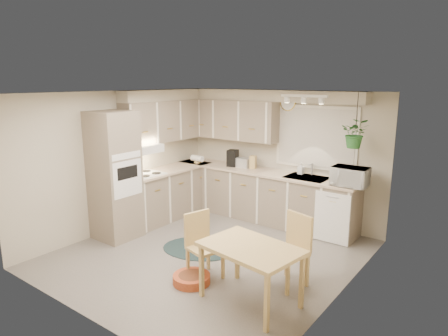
% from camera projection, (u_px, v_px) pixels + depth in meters
% --- Properties ---
extents(floor, '(4.20, 4.20, 0.00)m').
position_uv_depth(floor, '(210.00, 254.00, 6.04)').
color(floor, slate).
rests_on(floor, ground).
extents(ceiling, '(4.20, 4.20, 0.00)m').
position_uv_depth(ceiling, '(208.00, 93.00, 5.52)').
color(ceiling, white).
rests_on(ceiling, wall_back).
extents(wall_back, '(4.00, 0.04, 2.40)m').
position_uv_depth(wall_back, '(280.00, 155.00, 7.42)').
color(wall_back, '#B9B099').
rests_on(wall_back, floor).
extents(wall_front, '(4.00, 0.04, 2.40)m').
position_uv_depth(wall_front, '(82.00, 216.00, 4.13)').
color(wall_front, '#B9B099').
rests_on(wall_front, floor).
extents(wall_left, '(0.04, 4.20, 2.40)m').
position_uv_depth(wall_left, '(120.00, 161.00, 6.94)').
color(wall_left, '#B9B099').
rests_on(wall_left, floor).
extents(wall_right, '(0.04, 4.20, 2.40)m').
position_uv_depth(wall_right, '(344.00, 202.00, 4.61)').
color(wall_right, '#B9B099').
rests_on(wall_right, floor).
extents(base_cab_left, '(0.60, 1.85, 0.90)m').
position_uv_depth(base_cab_left, '(169.00, 194.00, 7.62)').
color(base_cab_left, gray).
rests_on(base_cab_left, floor).
extents(base_cab_back, '(3.60, 0.60, 0.90)m').
position_uv_depth(base_cab_back, '(261.00, 196.00, 7.47)').
color(base_cab_back, gray).
rests_on(base_cab_back, floor).
extents(counter_left, '(0.64, 1.89, 0.04)m').
position_uv_depth(counter_left, '(168.00, 170.00, 7.51)').
color(counter_left, '#C8AC92').
rests_on(counter_left, base_cab_left).
extents(counter_back, '(3.64, 0.64, 0.04)m').
position_uv_depth(counter_back, '(262.00, 172.00, 7.36)').
color(counter_back, '#C8AC92').
rests_on(counter_back, base_cab_back).
extents(oven_stack, '(0.65, 0.65, 2.10)m').
position_uv_depth(oven_stack, '(115.00, 176.00, 6.49)').
color(oven_stack, gray).
rests_on(oven_stack, floor).
extents(wall_oven_face, '(0.02, 0.56, 0.58)m').
position_uv_depth(wall_oven_face, '(128.00, 179.00, 6.31)').
color(wall_oven_face, white).
rests_on(wall_oven_face, oven_stack).
extents(upper_cab_left, '(0.35, 2.00, 0.75)m').
position_uv_depth(upper_cab_left, '(166.00, 121.00, 7.49)').
color(upper_cab_left, gray).
rests_on(upper_cab_left, wall_left).
extents(upper_cab_back, '(2.00, 0.35, 0.75)m').
position_uv_depth(upper_cab_back, '(231.00, 119.00, 7.73)').
color(upper_cab_back, gray).
rests_on(upper_cab_back, wall_back).
extents(soffit_left, '(0.30, 2.00, 0.20)m').
position_uv_depth(soffit_left, '(165.00, 95.00, 7.40)').
color(soffit_left, '#B9B099').
rests_on(soffit_left, wall_left).
extents(soffit_back, '(3.60, 0.30, 0.20)m').
position_uv_depth(soffit_back, '(268.00, 96.00, 7.18)').
color(soffit_back, '#B9B099').
rests_on(soffit_back, wall_back).
extents(cooktop, '(0.52, 0.58, 0.02)m').
position_uv_depth(cooktop, '(146.00, 174.00, 7.05)').
color(cooktop, white).
rests_on(cooktop, counter_left).
extents(range_hood, '(0.40, 0.60, 0.14)m').
position_uv_depth(range_hood, '(144.00, 149.00, 6.96)').
color(range_hood, white).
rests_on(range_hood, upper_cab_left).
extents(window_blinds, '(1.40, 0.02, 1.00)m').
position_uv_depth(window_blinds, '(315.00, 138.00, 6.90)').
color(window_blinds, beige).
rests_on(window_blinds, wall_back).
extents(window_frame, '(1.50, 0.02, 1.10)m').
position_uv_depth(window_frame, '(316.00, 138.00, 6.91)').
color(window_frame, silver).
rests_on(window_frame, wall_back).
extents(sink, '(0.70, 0.48, 0.10)m').
position_uv_depth(sink, '(307.00, 180.00, 6.84)').
color(sink, '#B2B4BA').
rests_on(sink, counter_back).
extents(dishwasher_front, '(0.58, 0.02, 0.83)m').
position_uv_depth(dishwasher_front, '(332.00, 218.00, 6.35)').
color(dishwasher_front, white).
rests_on(dishwasher_front, base_cab_back).
extents(track_light_bar, '(0.80, 0.04, 0.04)m').
position_uv_depth(track_light_bar, '(304.00, 96.00, 6.33)').
color(track_light_bar, white).
rests_on(track_light_bar, ceiling).
extents(wall_clock, '(0.30, 0.03, 0.30)m').
position_uv_depth(wall_clock, '(288.00, 103.00, 7.10)').
color(wall_clock, gold).
rests_on(wall_clock, wall_back).
extents(dining_table, '(1.22, 0.90, 0.71)m').
position_uv_depth(dining_table, '(250.00, 274.00, 4.67)').
color(dining_table, tan).
rests_on(dining_table, floor).
extents(chair_left, '(0.50, 0.50, 0.87)m').
position_uv_depth(chair_left, '(205.00, 247.00, 5.24)').
color(chair_left, tan).
rests_on(chair_left, floor).
extents(chair_back, '(0.54, 0.54, 0.93)m').
position_uv_depth(chair_back, '(288.00, 251.00, 5.04)').
color(chair_back, tan).
rests_on(chair_back, floor).
extents(braided_rug, '(1.46, 1.29, 0.01)m').
position_uv_depth(braided_rug, '(201.00, 248.00, 6.24)').
color(braided_rug, black).
rests_on(braided_rug, floor).
extents(pet_bed, '(0.60, 0.60, 0.11)m').
position_uv_depth(pet_bed, '(192.00, 279.00, 5.17)').
color(pet_bed, '#B14F23').
rests_on(pet_bed, floor).
extents(microwave, '(0.56, 0.32, 0.37)m').
position_uv_depth(microwave, '(350.00, 174.00, 6.26)').
color(microwave, white).
rests_on(microwave, counter_back).
extents(soap_bottle, '(0.11, 0.22, 0.10)m').
position_uv_depth(soap_bottle, '(301.00, 172.00, 7.05)').
color(soap_bottle, white).
rests_on(soap_bottle, counter_back).
extents(hanging_plant, '(0.52, 0.55, 0.36)m').
position_uv_depth(hanging_plant, '(355.00, 137.00, 6.11)').
color(hanging_plant, '#266128').
rests_on(hanging_plant, ceiling).
extents(coffee_maker, '(0.23, 0.25, 0.32)m').
position_uv_depth(coffee_maker, '(233.00, 158.00, 7.71)').
color(coffee_maker, black).
rests_on(coffee_maker, counter_back).
extents(toaster, '(0.30, 0.18, 0.18)m').
position_uv_depth(toaster, '(243.00, 163.00, 7.61)').
color(toaster, '#B2B4BA').
rests_on(toaster, counter_back).
extents(knife_block, '(0.13, 0.13, 0.24)m').
position_uv_depth(knife_block, '(253.00, 162.00, 7.50)').
color(knife_block, tan).
rests_on(knife_block, counter_back).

